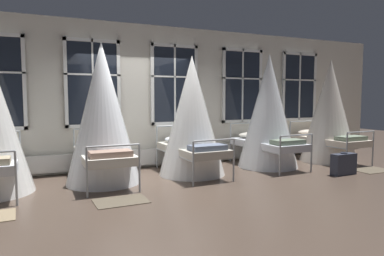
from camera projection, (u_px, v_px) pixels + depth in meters
name	position (u px, v px, depth m)	size (l,w,h in m)	color
ground	(154.00, 180.00, 6.86)	(26.58, 26.58, 0.00)	#4C3D33
back_wall_with_windows	(135.00, 97.00, 7.94)	(14.29, 0.10, 3.22)	beige
window_bank	(136.00, 119.00, 7.87)	(10.43, 0.10, 2.75)	black
cot_third	(103.00, 116.00, 6.53)	(1.38, 1.91, 2.62)	#9EA3A8
cot_fourth	(192.00, 118.00, 7.27)	(1.38, 1.92, 2.45)	#9EA3A8
cot_fifth	(268.00, 113.00, 8.10)	(1.38, 1.92, 2.58)	#9EA3A8
cot_sixth	(329.00, 113.00, 8.80)	(1.38, 1.91, 2.52)	#9EA3A8
rug_third	(121.00, 201.00, 5.43)	(0.80, 0.56, 0.01)	brown
rug_sixth	(372.00, 170.00, 7.74)	(0.80, 0.56, 0.01)	brown
suitcase_dark	(344.00, 164.00, 7.30)	(0.57, 0.23, 0.47)	#2D3342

